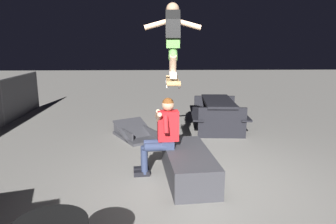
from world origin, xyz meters
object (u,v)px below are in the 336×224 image
object	(u,v)px
skateboard	(173,81)
picnic_table_back	(218,110)
kicker_ramp	(137,134)
skater_airborne	(173,36)
ledge_box_main	(188,165)
person_sitting_on_ledge	(162,133)

from	to	relation	value
skateboard	picnic_table_back	bearing A→B (deg)	-25.13
skateboard	kicker_ramp	xyz separation A→B (m)	(2.05, 0.73, -1.49)
skater_airborne	picnic_table_back	distance (m)	3.43
ledge_box_main	skateboard	distance (m)	1.37
ledge_box_main	skateboard	world-z (taller)	skateboard
ledge_box_main	kicker_ramp	xyz separation A→B (m)	(2.23, 0.98, -0.15)
ledge_box_main	kicker_ramp	bearing A→B (deg)	23.79
person_sitting_on_ledge	ledge_box_main	bearing A→B (deg)	-118.89
kicker_ramp	picnic_table_back	bearing A→B (deg)	-71.75
skater_airborne	ledge_box_main	bearing A→B (deg)	-132.90
kicker_ramp	skateboard	bearing A→B (deg)	-160.36
skateboard	skater_airborne	bearing A→B (deg)	-0.97
person_sitting_on_ledge	picnic_table_back	bearing A→B (deg)	-28.63
person_sitting_on_ledge	picnic_table_back	distance (m)	3.03
ledge_box_main	kicker_ramp	world-z (taller)	ledge_box_main
picnic_table_back	person_sitting_on_ledge	bearing A→B (deg)	151.37
skateboard	kicker_ramp	distance (m)	2.64
kicker_ramp	picnic_table_back	distance (m)	2.15
skater_airborne	picnic_table_back	world-z (taller)	skater_airborne
skateboard	skater_airborne	world-z (taller)	skater_airborne
skateboard	picnic_table_back	distance (m)	3.18
kicker_ramp	person_sitting_on_ledge	bearing A→B (deg)	-164.38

